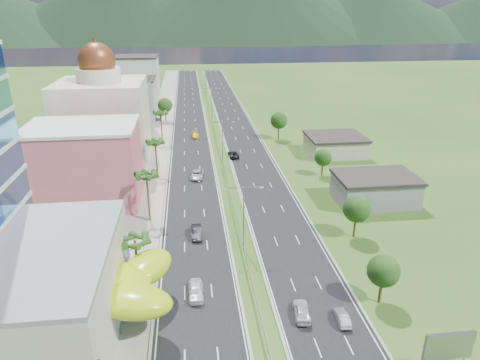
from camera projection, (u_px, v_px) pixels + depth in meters
name	position (u px, v px, depth m)	size (l,w,h in m)	color
ground	(253.00, 288.00, 58.90)	(500.00, 500.00, 0.00)	#2D5119
road_left	(190.00, 124.00, 140.87)	(11.00, 260.00, 0.04)	black
road_right	(235.00, 123.00, 142.55)	(11.00, 260.00, 0.04)	black
sidewalk_left	(161.00, 125.00, 139.80)	(7.00, 260.00, 0.12)	gray
median_guardrail	(216.00, 137.00, 124.91)	(0.10, 216.06, 0.76)	gray
streetlight_median_b	(244.00, 212.00, 65.57)	(6.04, 0.25, 11.00)	gray
streetlight_median_c	(222.00, 138.00, 102.38)	(6.04, 0.25, 11.00)	gray
streetlight_median_d	(211.00, 101.00, 143.78)	(6.04, 0.25, 11.00)	gray
streetlight_median_e	(205.00, 80.00, 185.19)	(6.04, 0.25, 11.00)	gray
lime_canopy	(93.00, 286.00, 51.12)	(18.00, 15.00, 7.40)	#A2C713
pink_shophouse	(85.00, 166.00, 82.41)	(20.00, 15.00, 15.00)	#D3566B
domed_building	(104.00, 118.00, 102.13)	(20.00, 20.00, 28.70)	#C1B4A0
midrise_grey	(123.00, 109.00, 126.51)	(16.00, 15.00, 16.00)	gray
midrise_beige	(132.00, 99.00, 147.31)	(16.00, 15.00, 13.00)	#B1AA91
midrise_white	(138.00, 81.00, 167.54)	(16.00, 15.00, 18.00)	silver
billboard	(448.00, 348.00, 42.57)	(5.20, 0.35, 6.20)	gray
shed_near	(375.00, 190.00, 84.09)	(15.00, 10.00, 5.00)	gray
shed_far	(335.00, 146.00, 112.03)	(14.00, 12.00, 4.40)	#B1AA91
palm_tree_b	(135.00, 243.00, 56.37)	(3.60, 3.60, 8.10)	#47301C
palm_tree_c	(146.00, 177.00, 74.23)	(3.60, 3.60, 9.60)	#47301C
palm_tree_d	(155.00, 144.00, 95.75)	(3.60, 3.60, 8.60)	#47301C
palm_tree_e	(161.00, 114.00, 118.47)	(3.60, 3.60, 9.40)	#47301C
leafy_tree_lfar	(165.00, 105.00, 142.50)	(4.90, 4.90, 8.05)	#47301C
leafy_tree_ra	(383.00, 271.00, 54.29)	(4.20, 4.20, 6.90)	#47301C
leafy_tree_rb	(357.00, 209.00, 70.12)	(4.55, 4.55, 7.47)	#47301C
leafy_tree_rc	(323.00, 158.00, 96.52)	(3.85, 3.85, 6.33)	#47301C
leafy_tree_rd	(279.00, 120.00, 123.22)	(4.90, 4.90, 8.05)	#47301C
mountain_ridge	(246.00, 42.00, 479.65)	(860.00, 140.00, 90.00)	black
car_white_near_left	(196.00, 291.00, 56.91)	(1.94, 4.82, 1.64)	white
car_dark_left	(197.00, 232.00, 71.76)	(1.71, 4.91, 1.62)	black
car_silver_mid_left	(197.00, 175.00, 96.45)	(2.67, 5.80, 1.61)	#AEB2B6
car_yellow_far_left	(195.00, 135.00, 126.35)	(2.00, 4.93, 1.43)	yellow
car_white_near_right	(302.00, 311.00, 53.19)	(1.90, 4.71, 1.61)	silver
car_silver_right	(342.00, 317.00, 52.31)	(1.35, 3.86, 1.27)	#929599
car_dark_far_right	(233.00, 154.00, 109.99)	(2.38, 5.16, 1.43)	black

